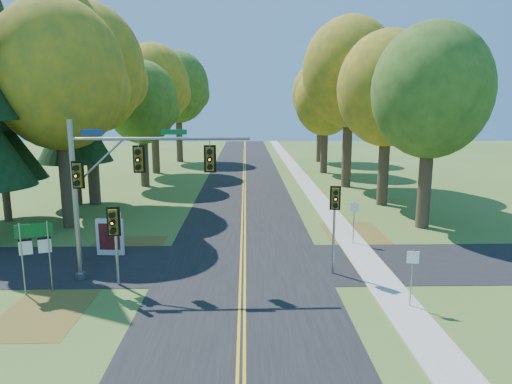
{
  "coord_description": "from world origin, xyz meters",
  "views": [
    {
      "loc": [
        0.17,
        -19.48,
        7.73
      ],
      "look_at": [
        0.7,
        4.26,
        3.2
      ],
      "focal_mm": 32.0,
      "sensor_mm": 36.0,
      "label": 1
    }
  ],
  "objects_px": {
    "route_sign_cluster": "(35,243)",
    "info_kiosk": "(110,237)",
    "traffic_mast": "(119,179)",
    "east_signal_pole": "(335,208)"
  },
  "relations": [
    {
      "from": "east_signal_pole",
      "to": "route_sign_cluster",
      "type": "relative_size",
      "value": 1.37
    },
    {
      "from": "traffic_mast",
      "to": "east_signal_pole",
      "type": "relative_size",
      "value": 1.88
    },
    {
      "from": "traffic_mast",
      "to": "east_signal_pole",
      "type": "bearing_deg",
      "value": 1.2
    },
    {
      "from": "route_sign_cluster",
      "to": "info_kiosk",
      "type": "height_order",
      "value": "route_sign_cluster"
    },
    {
      "from": "traffic_mast",
      "to": "route_sign_cluster",
      "type": "relative_size",
      "value": 2.57
    },
    {
      "from": "east_signal_pole",
      "to": "info_kiosk",
      "type": "xyz_separation_m",
      "value": [
        -11.1,
        3.1,
        -2.21
      ]
    },
    {
      "from": "traffic_mast",
      "to": "info_kiosk",
      "type": "height_order",
      "value": "traffic_mast"
    },
    {
      "from": "east_signal_pole",
      "to": "traffic_mast",
      "type": "bearing_deg",
      "value": -170.58
    },
    {
      "from": "traffic_mast",
      "to": "route_sign_cluster",
      "type": "xyz_separation_m",
      "value": [
        -3.15,
        -1.46,
        -2.43
      ]
    },
    {
      "from": "east_signal_pole",
      "to": "route_sign_cluster",
      "type": "distance_m",
      "value": 12.85
    }
  ]
}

